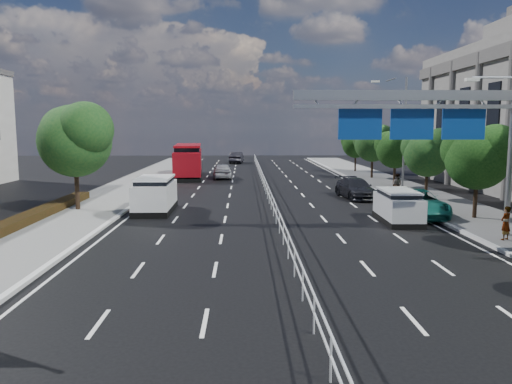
{
  "coord_description": "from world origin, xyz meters",
  "views": [
    {
      "loc": [
        -1.76,
        -12.72,
        5.15
      ],
      "look_at": [
        -1.21,
        8.5,
        2.4
      ],
      "focal_mm": 35.0,
      "sensor_mm": 36.0,
      "label": 1
    }
  ],
  "objects": [
    {
      "name": "near_car_dark",
      "position": [
        -2.74,
        60.06,
        0.81
      ],
      "size": [
        2.15,
        5.05,
        1.62
      ],
      "primitive_type": "imported",
      "rotation": [
        0.0,
        0.0,
        3.05
      ],
      "color": "black",
      "rests_on": "ground"
    },
    {
      "name": "red_bus",
      "position": [
        -7.5,
        39.56,
        1.77
      ],
      "size": [
        3.57,
        11.54,
        3.39
      ],
      "rotation": [
        0.0,
        0.0,
        0.08
      ],
      "color": "black",
      "rests_on": "ground"
    },
    {
      "name": "near_tree_back",
      "position": [
        -11.94,
        17.97,
        4.61
      ],
      "size": [
        4.84,
        4.51,
        6.69
      ],
      "color": "black",
      "rests_on": "ground"
    },
    {
      "name": "far_tree_h",
      "position": [
        11.24,
        44.48,
        3.42
      ],
      "size": [
        3.41,
        3.18,
        4.91
      ],
      "color": "black",
      "rests_on": "ground"
    },
    {
      "name": "parked_car_dark",
      "position": [
        6.5,
        23.35,
        0.72
      ],
      "size": [
        2.63,
        5.2,
        1.45
      ],
      "primitive_type": "imported",
      "rotation": [
        0.0,
        0.0,
        0.13
      ],
      "color": "black",
      "rests_on": "ground"
    },
    {
      "name": "overhead_gantry",
      "position": [
        6.74,
        10.05,
        5.61
      ],
      "size": [
        10.24,
        0.38,
        7.45
      ],
      "color": "gray",
      "rests_on": "ground"
    },
    {
      "name": "near_car_silver",
      "position": [
        -3.86,
        37.92,
        0.78
      ],
      "size": [
        2.04,
        4.67,
        1.56
      ],
      "primitive_type": "imported",
      "rotation": [
        0.0,
        0.0,
        3.18
      ],
      "color": "#96989D",
      "rests_on": "ground"
    },
    {
      "name": "pedestrian_a",
      "position": [
        9.98,
        8.9,
        0.9
      ],
      "size": [
        0.67,
        0.6,
        1.53
      ],
      "primitive_type": "imported",
      "rotation": [
        0.0,
        0.0,
        3.68
      ],
      "color": "gray",
      "rests_on": "sidewalk_far"
    },
    {
      "name": "streetlight_far",
      "position": [
        10.5,
        26.0,
        5.21
      ],
      "size": [
        2.78,
        2.4,
        9.0
      ],
      "color": "gray",
      "rests_on": "ground"
    },
    {
      "name": "silver_minivan",
      "position": [
        6.71,
        14.0,
        0.87
      ],
      "size": [
        1.93,
        4.33,
        1.78
      ],
      "rotation": [
        0.0,
        0.0,
        -0.03
      ],
      "color": "black",
      "rests_on": "ground"
    },
    {
      "name": "parked_car_teal",
      "position": [
        8.3,
        15.61,
        0.78
      ],
      "size": [
        2.77,
        5.72,
        1.57
      ],
      "primitive_type": "imported",
      "rotation": [
        0.0,
        0.0,
        -0.03
      ],
      "color": "#16645B",
      "rests_on": "ground"
    },
    {
      "name": "far_tree_g",
      "position": [
        11.25,
        36.98,
        3.75
      ],
      "size": [
        3.96,
        3.69,
        5.45
      ],
      "color": "black",
      "rests_on": "ground"
    },
    {
      "name": "ground",
      "position": [
        0.0,
        0.0,
        0.0
      ],
      "size": [
        160.0,
        160.0,
        0.0
      ],
      "primitive_type": "plane",
      "color": "black",
      "rests_on": "ground"
    },
    {
      "name": "white_minivan",
      "position": [
        -7.18,
        17.74,
        1.06
      ],
      "size": [
        2.2,
        5.0,
        2.16
      ],
      "rotation": [
        0.0,
        0.0,
        0.01
      ],
      "color": "black",
      "rests_on": "ground"
    },
    {
      "name": "median_fence",
      "position": [
        0.0,
        22.5,
        0.53
      ],
      "size": [
        0.05,
        85.0,
        1.02
      ],
      "color": "silver",
      "rests_on": "ground"
    },
    {
      "name": "pedestrian_b",
      "position": [
        9.61,
        23.62,
        0.96
      ],
      "size": [
        1.01,
        0.97,
        1.64
      ],
      "primitive_type": "imported",
      "rotation": [
        0.0,
        0.0,
        2.53
      ],
      "color": "gray",
      "rests_on": "sidewalk_far"
    },
    {
      "name": "far_tree_d",
      "position": [
        11.25,
        14.48,
        3.69
      ],
      "size": [
        3.85,
        3.59,
        5.34
      ],
      "color": "black",
      "rests_on": "ground"
    },
    {
      "name": "far_tree_f",
      "position": [
        11.24,
        29.48,
        3.49
      ],
      "size": [
        3.52,
        3.28,
        5.02
      ],
      "color": "black",
      "rests_on": "ground"
    },
    {
      "name": "far_tree_e",
      "position": [
        11.25,
        21.98,
        3.56
      ],
      "size": [
        3.63,
        3.38,
        5.13
      ],
      "color": "black",
      "rests_on": "ground"
    }
  ]
}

